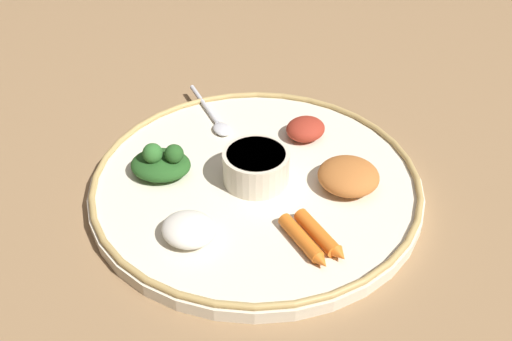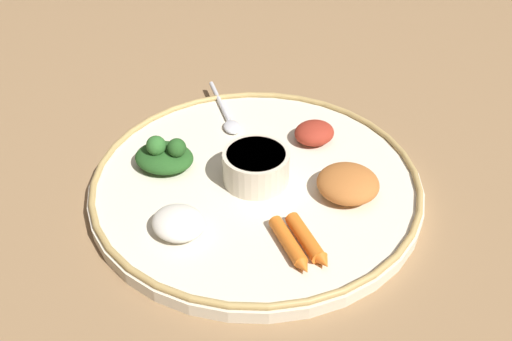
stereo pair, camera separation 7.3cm
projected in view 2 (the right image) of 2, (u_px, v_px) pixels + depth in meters
ground_plane at (256, 190)px, 0.75m from camera, size 2.40×2.40×0.00m
platter at (256, 185)px, 0.75m from camera, size 0.42×0.42×0.02m
platter_rim at (256, 178)px, 0.74m from camera, size 0.42×0.42×0.01m
center_bowl at (256, 166)px, 0.73m from camera, size 0.08×0.08×0.04m
spoon at (227, 116)px, 0.85m from camera, size 0.15×0.04×0.01m
greens_pile at (164, 156)px, 0.75m from camera, size 0.10×0.10×0.05m
carrot_near_spoon at (290, 245)px, 0.64m from camera, size 0.09×0.02×0.02m
carrot_outer at (309, 240)px, 0.65m from camera, size 0.08×0.02×0.02m
mound_beet at (314, 133)px, 0.80m from camera, size 0.05×0.06×0.03m
mound_rice_white at (178, 223)px, 0.66m from camera, size 0.08×0.08×0.03m
mound_chickpea at (348, 183)px, 0.71m from camera, size 0.11×0.11×0.03m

